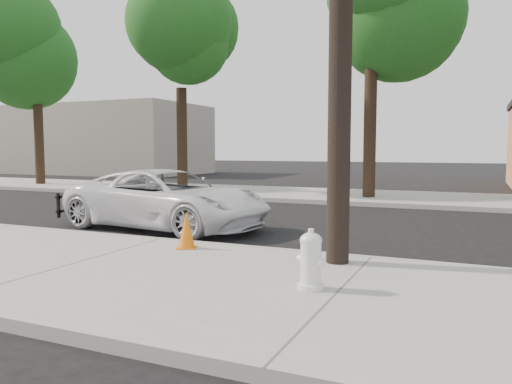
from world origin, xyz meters
TOP-DOWN VIEW (x-y plane):
  - ground at (0.00, 0.00)m, footprint 120.00×120.00m
  - near_sidewalk at (0.00, -4.30)m, footprint 90.00×4.40m
  - far_sidewalk at (0.00, 8.50)m, footprint 90.00×5.00m
  - curb_near at (0.00, -2.10)m, footprint 90.00×0.12m
  - building_far at (-20.00, 20.00)m, footprint 14.00×8.00m
  - tree_a at (-13.80, 7.85)m, footprint 4.65×4.50m
  - tree_b at (-5.81, 8.06)m, footprint 4.34×4.20m
  - police_cruiser at (-1.08, -0.26)m, footprint 5.20×2.84m
  - fire_hydrant at (3.66, -4.22)m, footprint 0.38×0.34m
  - traffic_cone at (0.94, -2.69)m, footprint 0.42×0.42m

SIDE VIEW (x-z plane):
  - ground at x=0.00m, z-range 0.00..0.00m
  - near_sidewalk at x=0.00m, z-range 0.00..0.15m
  - far_sidewalk at x=0.00m, z-range 0.00..0.15m
  - curb_near at x=0.00m, z-range -0.01..0.15m
  - traffic_cone at x=0.94m, z-range 0.14..0.77m
  - fire_hydrant at x=3.66m, z-range 0.14..0.83m
  - police_cruiser at x=-1.08m, z-range 0.00..1.38m
  - building_far at x=-20.00m, z-range 0.00..5.00m
  - tree_b at x=-5.81m, z-range 1.93..10.38m
  - tree_a at x=-13.80m, z-range 2.03..11.03m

